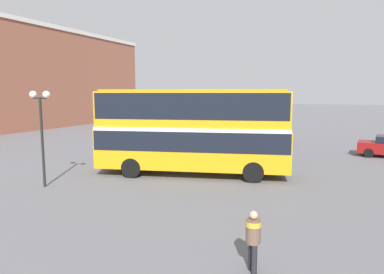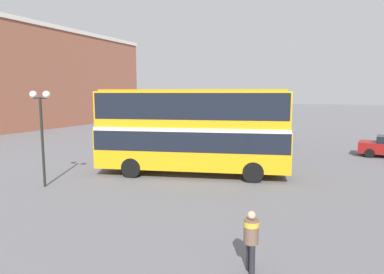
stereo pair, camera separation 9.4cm
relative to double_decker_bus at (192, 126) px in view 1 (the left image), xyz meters
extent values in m
plane|color=slate|center=(-0.37, 0.13, -2.66)|extent=(240.00, 240.00, 0.00)
cube|color=#935642|center=(-30.44, 13.29, 3.44)|extent=(9.66, 39.51, 12.19)
cube|color=silver|center=(-30.44, 13.29, 9.78)|extent=(9.96, 39.81, 0.50)
cube|color=gold|center=(0.00, 0.00, -1.16)|extent=(10.51, 5.15, 2.10)
cube|color=gold|center=(0.00, 0.00, 0.88)|extent=(10.34, 5.04, 1.98)
cube|color=black|center=(0.00, 0.00, -0.68)|extent=(10.42, 5.16, 1.03)
cube|color=black|center=(0.00, 0.00, 1.12)|extent=(10.20, 5.03, 1.34)
cube|color=silver|center=(0.00, 0.00, -0.08)|extent=(10.42, 5.15, 0.20)
cube|color=#BE8611|center=(0.00, 0.00, 1.92)|extent=(9.85, 4.75, 0.10)
cylinder|color=black|center=(2.85, 1.95, -2.13)|extent=(1.10, 0.57, 1.05)
cylinder|color=black|center=(3.45, -0.20, -2.13)|extent=(1.10, 0.57, 1.05)
cylinder|color=black|center=(-3.25, 0.26, -2.13)|extent=(1.10, 0.57, 1.05)
cylinder|color=black|center=(-2.65, -1.90, -2.13)|extent=(1.10, 0.57, 1.05)
cylinder|color=#232328|center=(5.67, -8.78, -2.27)|extent=(0.14, 0.14, 0.77)
cylinder|color=#232328|center=(5.54, -8.58, -2.27)|extent=(0.14, 0.14, 0.77)
cylinder|color=brown|center=(5.60, -8.68, -1.58)|extent=(0.51, 0.51, 0.61)
cylinder|color=gold|center=(5.60, -8.68, -1.39)|extent=(0.54, 0.54, 0.13)
sphere|color=#D8A884|center=(5.60, -8.68, -1.17)|extent=(0.21, 0.21, 0.21)
cube|color=navy|center=(0.57, 12.71, -1.97)|extent=(4.69, 2.74, 0.82)
cube|color=black|center=(0.39, 12.68, -1.28)|extent=(2.59, 2.13, 0.56)
cylinder|color=black|center=(1.73, 13.83, -2.32)|extent=(0.70, 0.35, 0.67)
cylinder|color=black|center=(2.08, 12.15, -2.32)|extent=(0.70, 0.35, 0.67)
cylinder|color=black|center=(-0.94, 13.28, -2.32)|extent=(0.70, 0.35, 0.67)
cylinder|color=black|center=(-0.60, 11.60, -2.32)|extent=(0.70, 0.35, 0.67)
cylinder|color=black|center=(9.08, 9.59, -2.34)|extent=(0.66, 0.28, 0.64)
cylinder|color=black|center=(9.23, 11.20, -2.34)|extent=(0.66, 0.28, 0.64)
cylinder|color=black|center=(-5.43, -5.09, -0.53)|extent=(0.12, 0.12, 4.26)
cylinder|color=black|center=(-5.43, -5.09, 1.55)|extent=(0.84, 0.06, 0.06)
sphere|color=white|center=(-5.85, -5.09, 1.72)|extent=(0.34, 0.34, 0.34)
sphere|color=white|center=(-5.01, -5.09, 1.72)|extent=(0.34, 0.34, 0.34)
camera|label=1|loc=(7.56, -16.66, 1.82)|focal=32.00mm
camera|label=2|loc=(7.64, -16.62, 1.82)|focal=32.00mm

